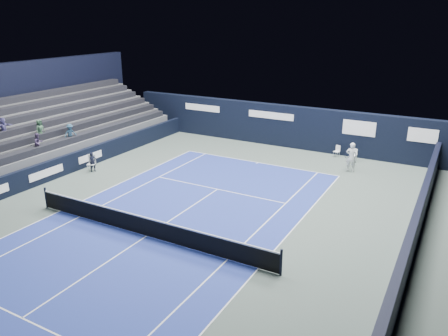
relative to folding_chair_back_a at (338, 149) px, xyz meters
The scene contains 13 objects.
ground 14.47m from the folding_chair_back_a, 107.18° to the right, with size 48.00×48.00×0.00m, color #48564E.
court_surface 16.39m from the folding_chair_back_a, 105.11° to the right, with size 10.97×23.77×0.01m, color navy.
enclosure_wall_right 11.63m from the folding_chair_back_a, 57.60° to the right, with size 0.30×22.00×1.80m, color black.
folding_chair_back_a is the anchor object (origin of this frame).
folding_chair_back_b 1.30m from the folding_chair_back_a, 19.46° to the right, with size 0.46×0.45×0.86m.
line_judge_chair 16.56m from the folding_chair_back_a, 140.55° to the right, with size 0.61×0.60×1.05m.
line_judge 16.49m from the folding_chair_back_a, 140.08° to the right, with size 0.45×0.30×1.24m, color black.
court_markings 16.39m from the folding_chair_back_a, 105.11° to the right, with size 11.03×23.83×0.00m.
tennis_net 16.38m from the folding_chair_back_a, 105.11° to the right, with size 12.90×0.10×1.10m.
back_sponsor_wall 4.44m from the folding_chair_back_a, behind, with size 26.00×0.63×3.10m.
side_barrier_left 16.92m from the folding_chair_back_a, 144.45° to the right, with size 0.33×22.00×1.20m.
spectator_stand 19.69m from the folding_chair_back_a, 153.26° to the right, with size 6.00×18.00×6.40m.
tennis_player 3.11m from the folding_chair_back_a, 59.74° to the right, with size 0.76×0.90×1.88m.
Camera 1 is at (11.43, -13.52, 9.25)m, focal length 35.00 mm.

